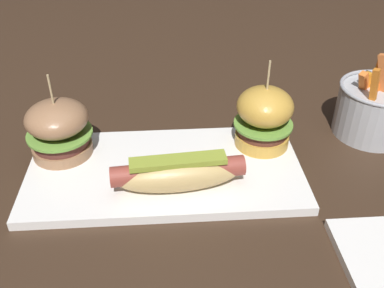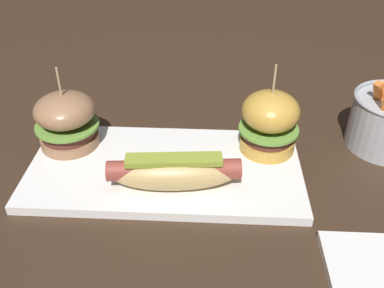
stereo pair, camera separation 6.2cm
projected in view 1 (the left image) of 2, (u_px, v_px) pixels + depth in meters
ground_plane at (165, 175)px, 0.65m from camera, size 3.00×3.00×0.00m
platter_main at (165, 171)px, 0.64m from camera, size 0.40×0.20×0.01m
hot_dog at (178, 173)px, 0.59m from camera, size 0.18×0.07×0.05m
slider_left at (59, 128)px, 0.64m from camera, size 0.10×0.10×0.13m
slider_right at (264, 117)px, 0.66m from camera, size 0.09×0.09×0.14m
fries_bucket at (375, 108)px, 0.72m from camera, size 0.13×0.13×0.14m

